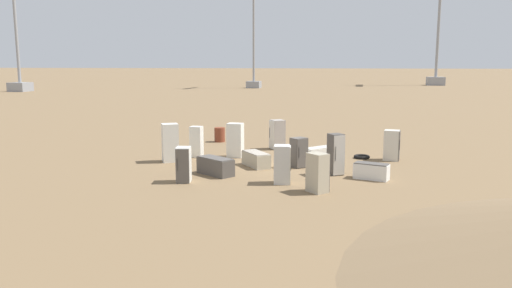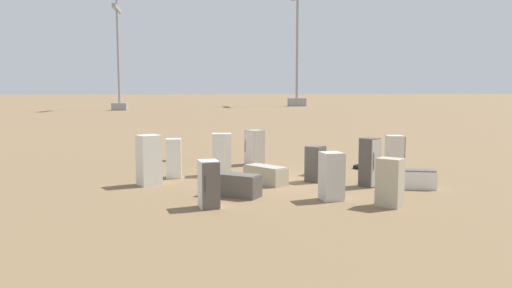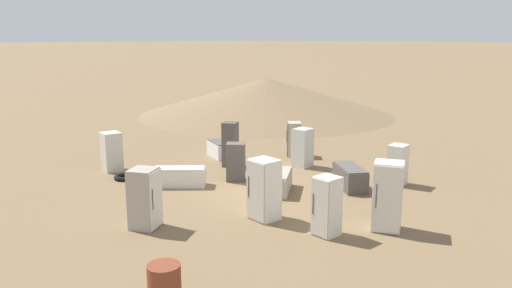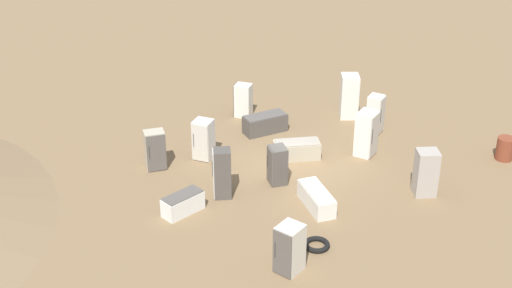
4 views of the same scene
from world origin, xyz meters
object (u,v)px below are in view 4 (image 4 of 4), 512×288
(discarded_fridge_7, at_px, (375,114))
(scrap_tire, at_px, (317,245))
(discarded_fridge_3, at_px, (203,140))
(discarded_fridge_9, at_px, (297,150))
(discarded_fridge_6, at_px, (222,173))
(discarded_fridge_12, at_px, (243,100))
(discarded_fridge_11, at_px, (155,150))
(discarded_fridge_5, at_px, (366,134))
(discarded_fridge_1, at_px, (426,172))
(discarded_fridge_2, at_px, (277,165))
(discarded_fridge_4, at_px, (316,198))
(discarded_fridge_0, at_px, (183,204))
(discarded_fridge_13, at_px, (349,96))
(rusty_barrel, at_px, (505,149))
(discarded_fridge_10, at_px, (289,249))
(discarded_fridge_8, at_px, (265,123))

(discarded_fridge_7, relative_size, scrap_tire, 1.94)
(discarded_fridge_3, distance_m, discarded_fridge_9, 3.60)
(discarded_fridge_6, height_order, discarded_fridge_7, discarded_fridge_6)
(discarded_fridge_7, xyz_separation_m, scrap_tire, (-1.31, 8.55, -0.73))
(discarded_fridge_9, xyz_separation_m, discarded_fridge_12, (3.71, -2.31, 0.39))
(discarded_fridge_11, bearing_deg, discarded_fridge_3, -172.33)
(discarded_fridge_3, height_order, discarded_fridge_12, discarded_fridge_3)
(discarded_fridge_5, height_order, scrap_tire, discarded_fridge_5)
(discarded_fridge_3, distance_m, discarded_fridge_5, 6.26)
(discarded_fridge_1, height_order, discarded_fridge_2, discarded_fridge_1)
(discarded_fridge_5, xyz_separation_m, discarded_fridge_7, (0.38, -2.01, -0.08))
(discarded_fridge_3, bearing_deg, discarded_fridge_12, -89.03)
(discarded_fridge_4, bearing_deg, discarded_fridge_0, 165.49)
(discarded_fridge_3, distance_m, discarded_fridge_7, 7.25)
(discarded_fridge_5, relative_size, discarded_fridge_13, 0.93)
(discarded_fridge_12, bearing_deg, discarded_fridge_5, -107.96)
(discarded_fridge_4, xyz_separation_m, discarded_fridge_12, (5.85, -5.17, 0.40))
(discarded_fridge_1, xyz_separation_m, discarded_fridge_5, (2.88, -1.77, 0.05))
(discarded_fridge_4, relative_size, discarded_fridge_7, 1.12)
(discarded_fridge_5, relative_size, scrap_tire, 2.14)
(discarded_fridge_1, distance_m, rusty_barrel, 4.43)
(discarded_fridge_2, distance_m, discarded_fridge_11, 4.64)
(discarded_fridge_9, bearing_deg, rusty_barrel, -98.81)
(rusty_barrel, bearing_deg, discarded_fridge_13, -5.82)
(discarded_fridge_1, distance_m, discarded_fridge_10, 6.61)
(discarded_fridge_10, height_order, discarded_fridge_12, discarded_fridge_10)
(discarded_fridge_1, distance_m, discarded_fridge_6, 7.09)
(discarded_fridge_1, distance_m, discarded_fridge_7, 4.99)
(discarded_fridge_10, bearing_deg, rusty_barrel, -103.57)
(discarded_fridge_4, xyz_separation_m, discarded_fridge_5, (-0.06, -4.42, 0.56))
(discarded_fridge_9, distance_m, discarded_fridge_13, 4.50)
(discarded_fridge_3, distance_m, discarded_fridge_11, 1.91)
(discarded_fridge_2, xyz_separation_m, discarded_fridge_9, (0.21, -2.03, -0.36))
(discarded_fridge_0, bearing_deg, discarded_fridge_2, 78.13)
(discarded_fridge_13, bearing_deg, discarded_fridge_0, -40.10)
(discarded_fridge_0, height_order, discarded_fridge_1, discarded_fridge_1)
(discarded_fridge_9, distance_m, discarded_fridge_12, 4.38)
(discarded_fridge_3, height_order, scrap_tire, discarded_fridge_3)
(discarded_fridge_10, xyz_separation_m, scrap_tire, (-0.23, -1.47, -0.69))
(discarded_fridge_4, xyz_separation_m, discarded_fridge_8, (4.28, -4.25, 0.05))
(scrap_tire, bearing_deg, discarded_fridge_2, -45.28)
(discarded_fridge_8, bearing_deg, discarded_fridge_5, -143.94)
(rusty_barrel, bearing_deg, discarded_fridge_7, 2.18)
(discarded_fridge_2, relative_size, rusty_barrel, 1.58)
(discarded_fridge_0, bearing_deg, discarded_fridge_4, 50.53)
(discarded_fridge_7, distance_m, discarded_fridge_8, 4.53)
(discarded_fridge_0, xyz_separation_m, scrap_tire, (-4.77, -0.37, -0.27))
(discarded_fridge_0, xyz_separation_m, discarded_fridge_9, (-1.64, -5.35, -0.00))
(discarded_fridge_0, bearing_deg, discarded_fridge_6, 85.53)
(discarded_fridge_2, height_order, discarded_fridge_7, discarded_fridge_7)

